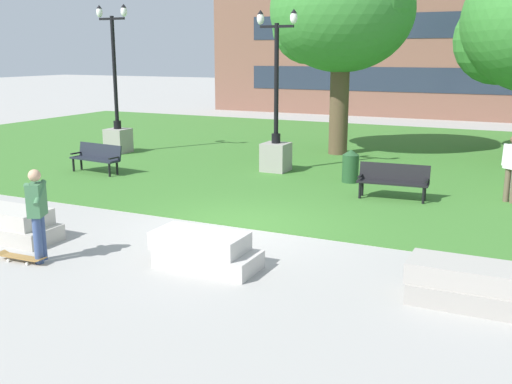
{
  "coord_description": "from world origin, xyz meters",
  "views": [
    {
      "loc": [
        5.77,
        -11.12,
        3.71
      ],
      "look_at": [
        1.12,
        -1.4,
        1.2
      ],
      "focal_mm": 42.0,
      "sensor_mm": 36.0,
      "label": 1
    }
  ],
  "objects_px": {
    "skateboard": "(22,257)",
    "park_bench_near_right": "(393,179)",
    "concrete_block_right": "(468,285)",
    "concrete_block_left": "(204,251)",
    "lamp_post_center": "(276,140)",
    "park_bench_near_left": "(97,156)",
    "person_skateboarder": "(37,210)",
    "concrete_block_center": "(13,225)",
    "trash_bin": "(350,166)",
    "lamp_post_left": "(117,124)"
  },
  "relations": [
    {
      "from": "park_bench_near_right",
      "to": "lamp_post_left",
      "type": "distance_m",
      "value": 11.47
    },
    {
      "from": "lamp_post_center",
      "to": "park_bench_near_left",
      "type": "bearing_deg",
      "value": -151.68
    },
    {
      "from": "skateboard",
      "to": "lamp_post_left",
      "type": "relative_size",
      "value": 0.19
    },
    {
      "from": "lamp_post_left",
      "to": "park_bench_near_right",
      "type": "bearing_deg",
      "value": -14.56
    },
    {
      "from": "concrete_block_left",
      "to": "lamp_post_center",
      "type": "bearing_deg",
      "value": 105.6
    },
    {
      "from": "person_skateboarder",
      "to": "park_bench_near_right",
      "type": "xyz_separation_m",
      "value": [
        4.68,
        7.49,
        -0.44
      ]
    },
    {
      "from": "concrete_block_right",
      "to": "skateboard",
      "type": "xyz_separation_m",
      "value": [
        -7.53,
        -1.53,
        -0.22
      ]
    },
    {
      "from": "concrete_block_right",
      "to": "trash_bin",
      "type": "bearing_deg",
      "value": 118.49
    },
    {
      "from": "concrete_block_center",
      "to": "person_skateboarder",
      "type": "distance_m",
      "value": 1.82
    },
    {
      "from": "concrete_block_left",
      "to": "lamp_post_center",
      "type": "distance_m",
      "value": 8.94
    },
    {
      "from": "concrete_block_center",
      "to": "trash_bin",
      "type": "height_order",
      "value": "trash_bin"
    },
    {
      "from": "skateboard",
      "to": "trash_bin",
      "type": "distance_m",
      "value": 9.78
    },
    {
      "from": "concrete_block_center",
      "to": "trash_bin",
      "type": "xyz_separation_m",
      "value": [
        4.59,
        8.23,
        0.2
      ]
    },
    {
      "from": "concrete_block_center",
      "to": "concrete_block_left",
      "type": "height_order",
      "value": "same"
    },
    {
      "from": "concrete_block_right",
      "to": "skateboard",
      "type": "bearing_deg",
      "value": -168.49
    },
    {
      "from": "park_bench_near_left",
      "to": "lamp_post_left",
      "type": "xyz_separation_m",
      "value": [
        -1.89,
        3.44,
        0.56
      ]
    },
    {
      "from": "park_bench_near_left",
      "to": "trash_bin",
      "type": "bearing_deg",
      "value": 15.2
    },
    {
      "from": "concrete_block_left",
      "to": "lamp_post_left",
      "type": "bearing_deg",
      "value": 134.69
    },
    {
      "from": "concrete_block_right",
      "to": "trash_bin",
      "type": "relative_size",
      "value": 1.91
    },
    {
      "from": "concrete_block_right",
      "to": "park_bench_near_left",
      "type": "distance_m",
      "value": 13.0
    },
    {
      "from": "concrete_block_left",
      "to": "park_bench_near_right",
      "type": "relative_size",
      "value": 1.03
    },
    {
      "from": "trash_bin",
      "to": "park_bench_near_left",
      "type": "bearing_deg",
      "value": -164.8
    },
    {
      "from": "concrete_block_center",
      "to": "concrete_block_left",
      "type": "distance_m",
      "value": 4.35
    },
    {
      "from": "skateboard",
      "to": "park_bench_near_right",
      "type": "bearing_deg",
      "value": 56.93
    },
    {
      "from": "concrete_block_center",
      "to": "lamp_post_left",
      "type": "bearing_deg",
      "value": 117.03
    },
    {
      "from": "lamp_post_center",
      "to": "trash_bin",
      "type": "xyz_separation_m",
      "value": [
        2.64,
        -0.61,
        -0.53
      ]
    },
    {
      "from": "concrete_block_left",
      "to": "skateboard",
      "type": "height_order",
      "value": "concrete_block_left"
    },
    {
      "from": "person_skateboarder",
      "to": "trash_bin",
      "type": "relative_size",
      "value": 1.78
    },
    {
      "from": "concrete_block_center",
      "to": "person_skateboarder",
      "type": "bearing_deg",
      "value": -26.89
    },
    {
      "from": "person_skateboarder",
      "to": "lamp_post_center",
      "type": "xyz_separation_m",
      "value": [
        0.44,
        9.6,
        0.06
      ]
    },
    {
      "from": "concrete_block_left",
      "to": "skateboard",
      "type": "relative_size",
      "value": 1.84
    },
    {
      "from": "concrete_block_right",
      "to": "park_bench_near_right",
      "type": "distance_m",
      "value": 6.64
    },
    {
      "from": "concrete_block_center",
      "to": "lamp_post_center",
      "type": "height_order",
      "value": "lamp_post_center"
    },
    {
      "from": "concrete_block_center",
      "to": "concrete_block_left",
      "type": "xyz_separation_m",
      "value": [
        4.35,
        0.26,
        0.0
      ]
    },
    {
      "from": "park_bench_near_left",
      "to": "person_skateboarder",
      "type": "bearing_deg",
      "value": -56.87
    },
    {
      "from": "park_bench_near_right",
      "to": "lamp_post_center",
      "type": "xyz_separation_m",
      "value": [
        -4.23,
        2.11,
        0.49
      ]
    },
    {
      "from": "concrete_block_right",
      "to": "park_bench_near_left",
      "type": "height_order",
      "value": "park_bench_near_left"
    },
    {
      "from": "lamp_post_center",
      "to": "park_bench_near_right",
      "type": "bearing_deg",
      "value": -26.51
    },
    {
      "from": "concrete_block_left",
      "to": "trash_bin",
      "type": "relative_size",
      "value": 1.97
    },
    {
      "from": "skateboard",
      "to": "concrete_block_right",
      "type": "bearing_deg",
      "value": 11.51
    },
    {
      "from": "skateboard",
      "to": "park_bench_near_left",
      "type": "relative_size",
      "value": 0.56
    },
    {
      "from": "concrete_block_left",
      "to": "park_bench_near_left",
      "type": "distance_m",
      "value": 9.44
    },
    {
      "from": "concrete_block_center",
      "to": "lamp_post_center",
      "type": "distance_m",
      "value": 9.08
    },
    {
      "from": "concrete_block_center",
      "to": "concrete_block_right",
      "type": "height_order",
      "value": "same"
    },
    {
      "from": "park_bench_near_left",
      "to": "skateboard",
      "type": "bearing_deg",
      "value": -59.3
    },
    {
      "from": "concrete_block_center",
      "to": "skateboard",
      "type": "distance_m",
      "value": 1.53
    },
    {
      "from": "concrete_block_right",
      "to": "park_bench_near_left",
      "type": "xyz_separation_m",
      "value": [
        -11.75,
        5.56,
        0.23
      ]
    },
    {
      "from": "concrete_block_right",
      "to": "person_skateboarder",
      "type": "bearing_deg",
      "value": -169.29
    },
    {
      "from": "park_bench_near_right",
      "to": "person_skateboarder",
      "type": "bearing_deg",
      "value": -121.98
    },
    {
      "from": "park_bench_near_right",
      "to": "lamp_post_left",
      "type": "xyz_separation_m",
      "value": [
        -11.09,
        2.88,
        0.56
      ]
    }
  ]
}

